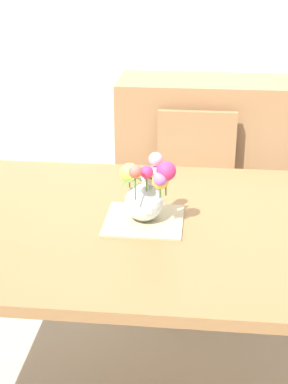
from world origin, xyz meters
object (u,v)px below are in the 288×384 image
object	(u,v)px
dresser	(237,164)
flower_vase	(147,191)
dining_table	(161,240)
chair_far	(195,186)

from	to	relation	value
dresser	flower_vase	size ratio (longest dim) A/B	5.55
dining_table	flower_vase	bearing A→B (deg)	-172.09
dining_table	chair_far	xyz separation A→B (m)	(0.11, 0.93, -0.16)
chair_far	dresser	size ratio (longest dim) A/B	0.64
chair_far	dresser	xyz separation A→B (m)	(0.24, 0.40, -0.02)
dresser	flower_vase	world-z (taller)	flower_vase
chair_far	dining_table	bearing A→B (deg)	83.24
chair_far	flower_vase	distance (m)	1.02
dining_table	dresser	distance (m)	1.39
dresser	flower_vase	bearing A→B (deg)	-106.94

